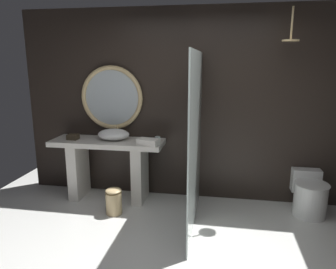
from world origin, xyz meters
The scene contains 11 objects.
back_wall_panel centered at (0.00, 1.90, 1.30)m, with size 4.80×0.10×2.60m, color black.
vanity_counter centered at (-1.12, 1.57, 0.54)m, with size 1.54×0.51×0.85m.
vessel_sink centered at (-1.04, 1.61, 0.92)m, with size 0.44×0.36×0.18m.
tumbler_cup centered at (-0.42, 1.56, 0.89)m, with size 0.07×0.07×0.08m, color silver.
tissue_box centered at (-1.60, 1.54, 0.88)m, with size 0.14×0.13×0.07m, color #3D3323.
round_wall_mirror centered at (-1.12, 1.81, 1.40)m, with size 0.90×0.06×0.90m.
shower_glass_panel centered at (0.12, 1.08, 1.00)m, with size 0.02×1.54×2.01m, color silver.
rain_shower_head centered at (1.15, 1.54, 2.17)m, with size 0.19×0.19×0.38m.
toilet centered at (1.54, 1.56, 0.25)m, with size 0.42×0.61×0.52m.
waste_bin centered at (-0.90, 1.13, 0.17)m, with size 0.21×0.21×0.34m.
folded_hand_towel centered at (-0.51, 1.42, 0.89)m, with size 0.27×0.15×0.08m, color silver.
Camera 1 is at (0.41, -2.42, 1.89)m, focal length 33.84 mm.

